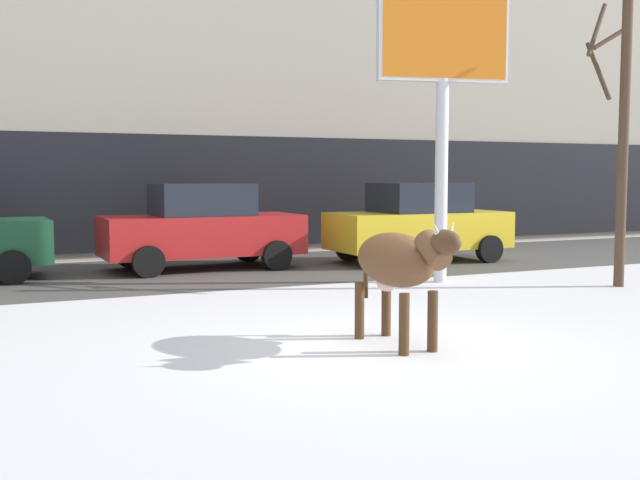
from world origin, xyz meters
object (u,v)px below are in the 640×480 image
car_yellow_sedan (419,223)px  billboard (443,50)px  cow_brown (398,263)px  car_red_sedan (202,227)px  pedestrian_near_billboard (57,224)px  bare_tree_far_back (620,131)px

car_yellow_sedan → billboard: bearing=-114.6°
cow_brown → car_yellow_sedan: size_ratio=0.45×
cow_brown → car_red_sedan: bearing=90.7°
car_red_sedan → car_yellow_sedan: bearing=-8.3°
car_yellow_sedan → pedestrian_near_billboard: size_ratio=2.45×
cow_brown → bare_tree_far_back: 6.83m
billboard → pedestrian_near_billboard: billboard is taller
billboard → car_yellow_sedan: bearing=65.4°
cow_brown → car_red_sedan: car_red_sedan is taller
cow_brown → pedestrian_near_billboard: pedestrian_near_billboard is taller
car_red_sedan → bare_tree_far_back: bare_tree_far_back is taller
car_red_sedan → car_yellow_sedan: same height
car_red_sedan → bare_tree_far_back: (6.17, -5.56, 1.89)m
bare_tree_far_back → cow_brown: bearing=-157.0°
cow_brown → car_yellow_sedan: bearing=56.7°
billboard → bare_tree_far_back: billboard is taller
cow_brown → billboard: (3.47, 4.37, 3.32)m
cow_brown → car_yellow_sedan: car_yellow_sedan is taller
billboard → bare_tree_far_back: 3.49m
billboard → pedestrian_near_billboard: 9.73m
billboard → pedestrian_near_billboard: size_ratio=3.21×
billboard → pedestrian_near_billboard: (-6.26, 6.61, -3.43)m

